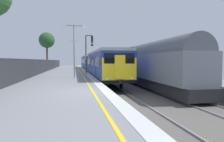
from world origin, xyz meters
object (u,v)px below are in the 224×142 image
(speed_limit_sign, at_px, (87,62))
(commuter_train_at_platform, at_px, (94,63))
(platform_lamp_far, at_px, (74,52))
(background_tree_centre, at_px, (47,41))
(signal_gantry, at_px, (88,49))
(freight_train_adjacent_track, at_px, (136,63))
(platform_lamp_mid, at_px, (74,46))

(speed_limit_sign, bearing_deg, commuter_train_at_platform, 79.20)
(commuter_train_at_platform, distance_m, platform_lamp_far, 8.58)
(platform_lamp_far, bearing_deg, speed_limit_sign, -84.98)
(commuter_train_at_platform, bearing_deg, platform_lamp_far, 113.86)
(platform_lamp_far, height_order, background_tree_centre, background_tree_centre)
(signal_gantry, bearing_deg, freight_train_adjacent_track, -38.75)
(commuter_train_at_platform, distance_m, signal_gantry, 7.07)
(platform_lamp_far, xyz_separation_m, background_tree_centre, (-6.00, 4.80, 2.71))
(freight_train_adjacent_track, xyz_separation_m, speed_limit_sign, (-5.85, 1.36, 0.17))
(platform_lamp_far, bearing_deg, commuter_train_at_platform, -66.14)
(commuter_train_at_platform, height_order, signal_gantry, signal_gantry)
(background_tree_centre, bearing_deg, commuter_train_at_platform, -52.97)
(commuter_train_at_platform, relative_size, background_tree_centre, 4.90)
(signal_gantry, distance_m, background_tree_centre, 20.80)
(background_tree_centre, bearing_deg, speed_limit_sign, -71.21)
(freight_train_adjacent_track, height_order, platform_lamp_mid, platform_lamp_mid)
(freight_train_adjacent_track, relative_size, signal_gantry, 5.05)
(commuter_train_at_platform, xyz_separation_m, platform_lamp_mid, (-3.36, -14.41, 1.79))
(background_tree_centre, bearing_deg, signal_gantry, -67.51)
(platform_lamp_mid, bearing_deg, platform_lamp_far, 90.00)
(platform_lamp_mid, height_order, background_tree_centre, background_tree_centre)
(signal_gantry, bearing_deg, background_tree_centre, 112.49)
(freight_train_adjacent_track, relative_size, speed_limit_sign, 10.96)
(commuter_train_at_platform, bearing_deg, speed_limit_sign, -100.80)
(freight_train_adjacent_track, distance_m, background_tree_centre, 27.39)
(platform_lamp_far, bearing_deg, freight_train_adjacent_track, -68.43)
(commuter_train_at_platform, height_order, platform_lamp_far, platform_lamp_far)
(platform_lamp_far, distance_m, background_tree_centre, 8.15)
(platform_lamp_mid, bearing_deg, commuter_train_at_platform, 76.87)
(freight_train_adjacent_track, height_order, speed_limit_sign, freight_train_adjacent_track)
(speed_limit_sign, distance_m, platform_lamp_mid, 5.20)
(background_tree_centre, bearing_deg, freight_train_adjacent_track, -60.31)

